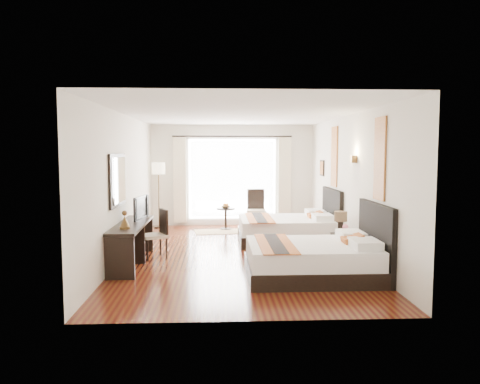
{
  "coord_description": "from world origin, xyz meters",
  "views": [
    {
      "loc": [
        -0.41,
        -9.29,
        2.07
      ],
      "look_at": [
        0.05,
        0.18,
        1.24
      ],
      "focal_mm": 35.0,
      "sensor_mm": 36.0,
      "label": 1
    }
  ],
  "objects_px": {
    "bed_far": "(289,228)",
    "floor_lamp": "(158,173)",
    "bed_near": "(317,258)",
    "nightstand": "(343,246)",
    "table_lamp": "(341,218)",
    "window_chair": "(256,217)",
    "side_table": "(226,219)",
    "desk_chair": "(155,244)",
    "fruit_bowl": "(226,207)",
    "television": "(137,208)",
    "vase": "(345,231)",
    "console_desk": "(132,244)"
  },
  "relations": [
    {
      "from": "console_desk",
      "to": "television",
      "type": "height_order",
      "value": "television"
    },
    {
      "from": "table_lamp",
      "to": "floor_lamp",
      "type": "relative_size",
      "value": 0.23
    },
    {
      "from": "bed_far",
      "to": "console_desk",
      "type": "distance_m",
      "value": 3.74
    },
    {
      "from": "vase",
      "to": "floor_lamp",
      "type": "height_order",
      "value": "floor_lamp"
    },
    {
      "from": "floor_lamp",
      "to": "window_chair",
      "type": "bearing_deg",
      "value": -8.14
    },
    {
      "from": "nightstand",
      "to": "vase",
      "type": "xyz_separation_m",
      "value": [
        -0.02,
        -0.18,
        0.33
      ]
    },
    {
      "from": "table_lamp",
      "to": "window_chair",
      "type": "height_order",
      "value": "window_chair"
    },
    {
      "from": "fruit_bowl",
      "to": "floor_lamp",
      "type": "bearing_deg",
      "value": 168.27
    },
    {
      "from": "vase",
      "to": "floor_lamp",
      "type": "xyz_separation_m",
      "value": [
        -4.01,
        4.02,
        0.94
      ]
    },
    {
      "from": "vase",
      "to": "console_desk",
      "type": "xyz_separation_m",
      "value": [
        -4.0,
        -0.1,
        -0.18
      ]
    },
    {
      "from": "nightstand",
      "to": "table_lamp",
      "type": "distance_m",
      "value": 0.55
    },
    {
      "from": "nightstand",
      "to": "vase",
      "type": "height_order",
      "value": "vase"
    },
    {
      "from": "nightstand",
      "to": "table_lamp",
      "type": "relative_size",
      "value": 1.21
    },
    {
      "from": "bed_far",
      "to": "table_lamp",
      "type": "relative_size",
      "value": 5.39
    },
    {
      "from": "television",
      "to": "floor_lamp",
      "type": "relative_size",
      "value": 0.44
    },
    {
      "from": "nightstand",
      "to": "floor_lamp",
      "type": "bearing_deg",
      "value": 136.35
    },
    {
      "from": "bed_far",
      "to": "console_desk",
      "type": "height_order",
      "value": "bed_far"
    },
    {
      "from": "bed_far",
      "to": "fruit_bowl",
      "type": "height_order",
      "value": "bed_far"
    },
    {
      "from": "bed_near",
      "to": "console_desk",
      "type": "distance_m",
      "value": 3.38
    },
    {
      "from": "bed_far",
      "to": "table_lamp",
      "type": "distance_m",
      "value": 1.77
    },
    {
      "from": "fruit_bowl",
      "to": "table_lamp",
      "type": "bearing_deg",
      "value": -56.97
    },
    {
      "from": "fruit_bowl",
      "to": "window_chair",
      "type": "height_order",
      "value": "window_chair"
    },
    {
      "from": "desk_chair",
      "to": "fruit_bowl",
      "type": "xyz_separation_m",
      "value": [
        1.42,
        3.31,
        0.31
      ]
    },
    {
      "from": "console_desk",
      "to": "fruit_bowl",
      "type": "xyz_separation_m",
      "value": [
        1.79,
        3.75,
        0.22
      ]
    },
    {
      "from": "vase",
      "to": "desk_chair",
      "type": "xyz_separation_m",
      "value": [
        -3.63,
        0.34,
        -0.27
      ]
    },
    {
      "from": "table_lamp",
      "to": "fruit_bowl",
      "type": "relative_size",
      "value": 1.72
    },
    {
      "from": "bed_far",
      "to": "floor_lamp",
      "type": "height_order",
      "value": "floor_lamp"
    },
    {
      "from": "nightstand",
      "to": "window_chair",
      "type": "distance_m",
      "value": 3.74
    },
    {
      "from": "nightstand",
      "to": "console_desk",
      "type": "bearing_deg",
      "value": -175.99
    },
    {
      "from": "television",
      "to": "side_table",
      "type": "height_order",
      "value": "television"
    },
    {
      "from": "bed_near",
      "to": "nightstand",
      "type": "distance_m",
      "value": 1.56
    },
    {
      "from": "vase",
      "to": "table_lamp",
      "type": "bearing_deg",
      "value": 93.5
    },
    {
      "from": "side_table",
      "to": "window_chair",
      "type": "relative_size",
      "value": 0.54
    },
    {
      "from": "nightstand",
      "to": "floor_lamp",
      "type": "xyz_separation_m",
      "value": [
        -4.03,
        3.84,
        1.26
      ]
    },
    {
      "from": "bed_near",
      "to": "vase",
      "type": "bearing_deg",
      "value": 55.73
    },
    {
      "from": "window_chair",
      "to": "bed_far",
      "type": "bearing_deg",
      "value": 20.55
    },
    {
      "from": "bed_far",
      "to": "window_chair",
      "type": "xyz_separation_m",
      "value": [
        -0.61,
        1.83,
        0.01
      ]
    },
    {
      "from": "desk_chair",
      "to": "television",
      "type": "bearing_deg",
      "value": -42.42
    },
    {
      "from": "desk_chair",
      "to": "window_chair",
      "type": "xyz_separation_m",
      "value": [
        2.23,
        3.31,
        0.03
      ]
    },
    {
      "from": "floor_lamp",
      "to": "nightstand",
      "type": "bearing_deg",
      "value": -43.65
    },
    {
      "from": "nightstand",
      "to": "table_lamp",
      "type": "xyz_separation_m",
      "value": [
        -0.03,
        0.1,
        0.54
      ]
    },
    {
      "from": "bed_far",
      "to": "desk_chair",
      "type": "xyz_separation_m",
      "value": [
        -2.84,
        -1.48,
        -0.03
      ]
    },
    {
      "from": "bed_near",
      "to": "television",
      "type": "xyz_separation_m",
      "value": [
        -3.19,
        1.61,
        0.66
      ]
    },
    {
      "from": "fruit_bowl",
      "to": "window_chair",
      "type": "distance_m",
      "value": 0.85
    },
    {
      "from": "floor_lamp",
      "to": "fruit_bowl",
      "type": "distance_m",
      "value": 2.05
    },
    {
      "from": "nightstand",
      "to": "side_table",
      "type": "distance_m",
      "value": 4.11
    },
    {
      "from": "side_table",
      "to": "desk_chair",
      "type": "bearing_deg",
      "value": -113.31
    },
    {
      "from": "table_lamp",
      "to": "side_table",
      "type": "distance_m",
      "value": 4.03
    },
    {
      "from": "desk_chair",
      "to": "floor_lamp",
      "type": "bearing_deg",
      "value": -108.65
    },
    {
      "from": "bed_near",
      "to": "bed_far",
      "type": "height_order",
      "value": "bed_near"
    }
  ]
}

